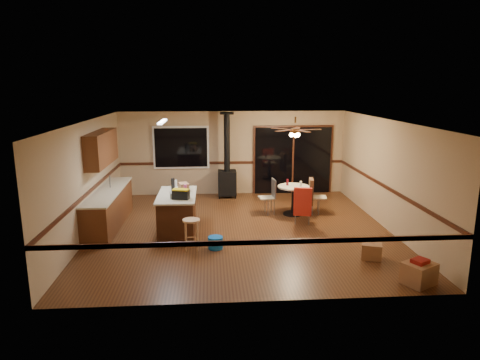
{
  "coord_description": "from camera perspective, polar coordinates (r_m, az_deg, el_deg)",
  "views": [
    {
      "loc": [
        -0.71,
        -9.73,
        3.4
      ],
      "look_at": [
        0.0,
        0.3,
        1.15
      ],
      "focal_mm": 32.0,
      "sensor_mm": 36.0,
      "label": 1
    }
  ],
  "objects": [
    {
      "name": "glass_cream",
      "position": [
        11.34,
        8.11,
        -0.5
      ],
      "size": [
        0.08,
        0.08,
        0.14
      ],
      "primitive_type": "cylinder",
      "rotation": [
        0.0,
        0.0,
        -0.42
      ],
      "color": "beige",
      "rests_on": "dining_table"
    },
    {
      "name": "bottle_dark",
      "position": [
        10.36,
        -8.93,
        -0.63
      ],
      "size": [
        0.09,
        0.09,
        0.31
      ],
      "primitive_type": "cylinder",
      "rotation": [
        0.0,
        0.0,
        0.04
      ],
      "color": "black",
      "rests_on": "kitchen_island"
    },
    {
      "name": "toolbox_yellow_lid",
      "position": [
        9.6,
        -7.9,
        -1.29
      ],
      "size": [
        0.39,
        0.27,
        0.03
      ],
      "primitive_type": "cube",
      "rotation": [
        0.0,
        0.0,
        -0.26
      ],
      "color": "gold",
      "rests_on": "toolbox_black"
    },
    {
      "name": "chair_near",
      "position": [
        10.59,
        8.36,
        -2.86
      ],
      "size": [
        0.51,
        0.54,
        0.7
      ],
      "color": "#C1B58F",
      "rests_on": "ground"
    },
    {
      "name": "fluorescent_strip",
      "position": [
        10.12,
        -10.31,
        7.66
      ],
      "size": [
        0.1,
        1.2,
        0.04
      ],
      "primitive_type": "cube",
      "color": "white",
      "rests_on": "ceiling"
    },
    {
      "name": "box_corner_b",
      "position": [
        9.03,
        17.12,
        -9.03
      ],
      "size": [
        0.47,
        0.44,
        0.31
      ],
      "primitive_type": "cube",
      "rotation": [
        0.0,
        0.0,
        -0.34
      ],
      "color": "#976743",
      "rests_on": "floor"
    },
    {
      "name": "wall_back",
      "position": [
        13.41,
        -0.97,
        3.61
      ],
      "size": [
        7.0,
        0.0,
        7.0
      ],
      "primitive_type": "plane",
      "rotation": [
        1.57,
        0.0,
        0.0
      ],
      "color": "tan",
      "rests_on": "ground"
    },
    {
      "name": "window",
      "position": [
        13.34,
        -7.86,
        4.31
      ],
      "size": [
        1.72,
        0.1,
        1.32
      ],
      "primitive_type": "cube",
      "color": "black",
      "rests_on": "ground"
    },
    {
      "name": "bottle_pink",
      "position": [
        10.11,
        -7.3,
        -1.19
      ],
      "size": [
        0.09,
        0.09,
        0.21
      ],
      "primitive_type": "cylinder",
      "rotation": [
        0.0,
        0.0,
        0.42
      ],
      "color": "#D84C8C",
      "rests_on": "kitchen_island"
    },
    {
      "name": "kitchen_island",
      "position": [
        10.19,
        -8.34,
        -4.33
      ],
      "size": [
        0.88,
        1.68,
        0.9
      ],
      "color": "#3C1E0F",
      "rests_on": "ground"
    },
    {
      "name": "countertop",
      "position": [
        10.82,
        -17.24,
        -1.43
      ],
      "size": [
        0.64,
        3.04,
        0.04
      ],
      "primitive_type": "cube",
      "color": "beige",
      "rests_on": "lower_cabinets"
    },
    {
      "name": "glass_red",
      "position": [
        11.42,
        6.34,
        -0.29
      ],
      "size": [
        0.07,
        0.07,
        0.17
      ],
      "primitive_type": "cylinder",
      "rotation": [
        0.0,
        0.0,
        0.19
      ],
      "color": "#590C14",
      "rests_on": "dining_table"
    },
    {
      "name": "lower_cabinets",
      "position": [
        10.94,
        -17.09,
        -3.72
      ],
      "size": [
        0.6,
        3.0,
        0.86
      ],
      "primitive_type": "cube",
      "color": "#5D2F17",
      "rests_on": "ground"
    },
    {
      "name": "ceiling",
      "position": [
        9.78,
        0.13,
        7.93
      ],
      "size": [
        7.0,
        7.0,
        0.0
      ],
      "primitive_type": "plane",
      "rotation": [
        3.14,
        0.0,
        0.0
      ],
      "color": "silver",
      "rests_on": "ground"
    },
    {
      "name": "chair_left",
      "position": [
        11.42,
        4.1,
        -1.66
      ],
      "size": [
        0.44,
        0.44,
        0.51
      ],
      "color": "#C1B58F",
      "rests_on": "ground"
    },
    {
      "name": "box_small_red",
      "position": [
        8.12,
        22.89,
        -9.93
      ],
      "size": [
        0.34,
        0.32,
        0.07
      ],
      "primitive_type": "cube",
      "rotation": [
        0.0,
        0.0,
        0.51
      ],
      "color": "maroon",
      "rests_on": "box_corner_a"
    },
    {
      "name": "box_on_island",
      "position": [
        10.36,
        -7.51,
        -0.92
      ],
      "size": [
        0.29,
        0.34,
        0.19
      ],
      "primitive_type": "cube",
      "rotation": [
        0.0,
        0.0,
        0.3
      ],
      "color": "#976743",
      "rests_on": "kitchen_island"
    },
    {
      "name": "box_corner_a",
      "position": [
        8.21,
        22.76,
        -11.41
      ],
      "size": [
        0.65,
        0.62,
        0.39
      ],
      "primitive_type": "cube",
      "rotation": [
        0.0,
        0.0,
        0.51
      ],
      "color": "#976743",
      "rests_on": "floor"
    },
    {
      "name": "ceiling_fan",
      "position": [
        11.13,
        7.36,
        6.39
      ],
      "size": [
        0.24,
        0.24,
        0.55
      ],
      "color": "brown",
      "rests_on": "ceiling"
    },
    {
      "name": "chair_rail",
      "position": [
        10.04,
        0.12,
        -1.21
      ],
      "size": [
        7.0,
        7.0,
        0.08
      ],
      "primitive_type": null,
      "color": "#3D1B0F",
      "rests_on": "ground"
    },
    {
      "name": "bar_stool",
      "position": [
        9.09,
        -6.48,
        -7.22
      ],
      "size": [
        0.42,
        0.42,
        0.66
      ],
      "primitive_type": "cylinder",
      "rotation": [
        0.0,
        0.0,
        0.17
      ],
      "color": "tan",
      "rests_on": "floor"
    },
    {
      "name": "bottle_white",
      "position": [
        10.75,
        -8.55,
        -0.46
      ],
      "size": [
        0.07,
        0.07,
        0.19
      ],
      "primitive_type": "cylinder",
      "rotation": [
        0.0,
        0.0,
        0.17
      ],
      "color": "white",
      "rests_on": "kitchen_island"
    },
    {
      "name": "wall_front",
      "position": [
        6.61,
        2.35,
        -5.92
      ],
      "size": [
        7.0,
        0.0,
        7.0
      ],
      "primitive_type": "plane",
      "rotation": [
        -1.57,
        0.0,
        0.0
      ],
      "color": "tan",
      "rests_on": "ground"
    },
    {
      "name": "toolbox_grey",
      "position": [
        9.76,
        -8.1,
        -1.96
      ],
      "size": [
        0.45,
        0.29,
        0.13
      ],
      "primitive_type": "cube",
      "rotation": [
        0.0,
        0.0,
        0.16
      ],
      "color": "slate",
      "rests_on": "kitchen_island"
    },
    {
      "name": "toolbox_black",
      "position": [
        9.62,
        -7.88,
        -1.95
      ],
      "size": [
        0.4,
        0.28,
        0.2
      ],
      "primitive_type": "cube",
      "rotation": [
        0.0,
        0.0,
        -0.26
      ],
      "color": "black",
      "rests_on": "kitchen_island"
    },
    {
      "name": "wall_right",
      "position": [
        10.81,
        18.97,
        0.72
      ],
      "size": [
        0.0,
        7.0,
        7.0
      ],
      "primitive_type": "plane",
      "rotation": [
        1.57,
        0.0,
        -1.57
      ],
      "color": "tan",
      "rests_on": "ground"
    },
    {
      "name": "wall_left",
      "position": [
        10.33,
        -19.62,
        0.15
      ],
      "size": [
        0.0,
        7.0,
        7.0
      ],
      "primitive_type": "plane",
      "rotation": [
        1.57,
        0.0,
        1.57
      ],
      "color": "tan",
      "rests_on": "ground"
    },
    {
      "name": "upper_cabinets",
      "position": [
        10.85,
        -18.0,
        4.06
      ],
      "size": [
        0.35,
        2.0,
        0.8
      ],
      "primitive_type": "cube",
      "color": "#5D2F17",
      "rests_on": "ground"
    },
    {
      "name": "box_under_window",
      "position": [
        13.26,
        -8.3,
        -1.52
      ],
      "size": [
        0.48,
        0.39,
        0.38
      ],
      "primitive_type": "cube",
      "rotation": [
        0.0,
        0.0,
        -0.02
      ],
      "color": "#976743",
      "rests_on": "floor"
    },
    {
      "name": "blue_bucket",
      "position": [
        9.15,
        -3.29,
        -8.35
      ],
      "size": [
        0.36,
        0.36,
        0.26
      ],
      "primitive_type": "cylinder",
      "rotation": [
        0.0,
        0.0,
        -0.17
      ],
      "color": "blue",
      "rests_on": "floor"
    },
    {
      "name": "wood_stove",
      "position": [
        13.06,
        -1.73,
        0.81
      ],
      "size": [
        0.55,
        0.5,
        2.52
      ],
      "color": "black",
      "rests_on": "ground"
    },
    {
      "name": "floor",
      "position": [
        10.33,
        0.12,
        -6.6
      ],
      "size": [
        7.0,
        7.0,
        0.0
      ],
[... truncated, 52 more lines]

